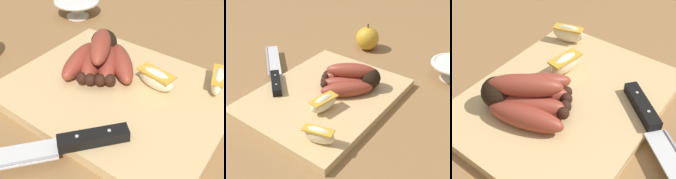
{
  "view_description": "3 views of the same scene",
  "coord_description": "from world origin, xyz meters",
  "views": [
    {
      "loc": [
        -0.21,
        0.32,
        0.32
      ],
      "look_at": [
        0.01,
        0.02,
        0.03
      ],
      "focal_mm": 45.07,
      "sensor_mm": 36.0,
      "label": 1
    },
    {
      "loc": [
        -0.45,
        -0.38,
        0.43
      ],
      "look_at": [
        0.03,
        -0.02,
        0.03
      ],
      "focal_mm": 48.22,
      "sensor_mm": 36.0,
      "label": 2
    },
    {
      "loc": [
        0.33,
        0.23,
        0.38
      ],
      "look_at": [
        0.03,
        0.01,
        0.05
      ],
      "focal_mm": 49.64,
      "sensor_mm": 36.0,
      "label": 3
    }
  ],
  "objects": [
    {
      "name": "cutting_board",
      "position": [
        0.01,
        -0.0,
        0.01
      ],
      "size": [
        0.38,
        0.3,
        0.02
      ],
      "primitive_type": "cube",
      "color": "tan",
      "rests_on": "ground_plane"
    },
    {
      "name": "banana_bunch",
      "position": [
        0.08,
        -0.03,
        0.04
      ],
      "size": [
        0.16,
        0.16,
        0.07
      ],
      "color": "black",
      "rests_on": "cutting_board"
    },
    {
      "name": "chefs_knife",
      "position": [
        -0.0,
        0.16,
        0.03
      ],
      "size": [
        0.2,
        0.23,
        0.02
      ],
      "color": "silver",
      "rests_on": "cutting_board"
    },
    {
      "name": "apple_wedge_near",
      "position": [
        -0.13,
        -0.1,
        0.04
      ],
      "size": [
        0.04,
        0.07,
        0.04
      ],
      "color": "beige",
      "rests_on": "cutting_board"
    },
    {
      "name": "ground_plane",
      "position": [
        0.0,
        0.0,
        0.0
      ],
      "size": [
        6.0,
        6.0,
        0.0
      ],
      "primitive_type": "plane",
      "color": "olive"
    },
    {
      "name": "apple_wedge_middle",
      "position": [
        -0.04,
        -0.04,
        0.04
      ],
      "size": [
        0.07,
        0.04,
        0.04
      ],
      "color": "beige",
      "rests_on": "cutting_board"
    }
  ]
}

